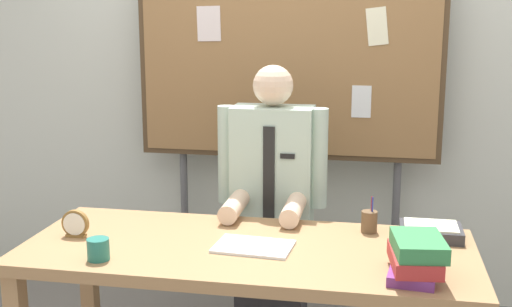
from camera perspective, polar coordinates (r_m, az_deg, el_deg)
The scene contains 10 objects.
back_wall at distance 3.90m, azimuth 3.17°, elevation 6.99°, with size 6.40×0.08×2.70m, color silver.
desk at distance 2.76m, azimuth -0.75°, elevation -9.70°, with size 1.86×0.77×0.76m.
person at distance 3.34m, azimuth 1.40°, elevation -5.67°, with size 0.55×0.56×1.45m.
bulletin_board at distance 3.69m, azimuth 2.75°, elevation 7.61°, with size 1.71×0.09×1.97m.
book_stack at distance 2.47m, azimuth 13.70°, elevation -8.72°, with size 0.21×0.30×0.15m.
open_notebook at distance 2.71m, azimuth -0.21°, elevation -8.09°, with size 0.31×0.21×0.01m, color white.
desk_clock at distance 2.93m, azimuth -15.43°, elevation -5.98°, with size 0.12×0.04×0.12m.
coffee_mug at distance 2.65m, azimuth -13.54°, elevation -8.09°, with size 0.09×0.09×0.09m, color #267266.
pen_holder at distance 2.92m, azimuth 9.82°, elevation -5.83°, with size 0.07×0.07×0.16m.
paper_tray at distance 2.92m, azimuth 14.94°, elevation -6.55°, with size 0.26×0.20×0.06m.
Camera 1 is at (0.52, -2.51, 1.70)m, focal length 46.03 mm.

